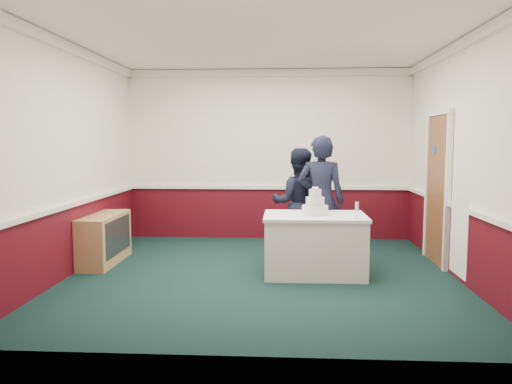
# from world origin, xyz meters

# --- Properties ---
(ground) EXTENTS (5.00, 5.00, 0.00)m
(ground) POSITION_xyz_m (0.00, 0.00, 0.00)
(ground) COLOR black
(ground) RESTS_ON ground
(room_shell) EXTENTS (5.00, 5.00, 3.00)m
(room_shell) POSITION_xyz_m (0.08, 0.61, 1.97)
(room_shell) COLOR white
(room_shell) RESTS_ON ground
(sideboard) EXTENTS (0.41, 1.20, 0.70)m
(sideboard) POSITION_xyz_m (-2.28, 0.50, 0.35)
(sideboard) COLOR #AC7A53
(sideboard) RESTS_ON ground
(cake_table) EXTENTS (1.32, 0.92, 0.79)m
(cake_table) POSITION_xyz_m (0.69, 0.08, 0.40)
(cake_table) COLOR white
(cake_table) RESTS_ON ground
(wedding_cake) EXTENTS (0.35, 0.35, 0.36)m
(wedding_cake) POSITION_xyz_m (0.69, 0.08, 0.90)
(wedding_cake) COLOR white
(wedding_cake) RESTS_ON cake_table
(cake_knife) EXTENTS (0.07, 0.22, 0.00)m
(cake_knife) POSITION_xyz_m (0.66, -0.12, 0.79)
(cake_knife) COLOR silver
(cake_knife) RESTS_ON cake_table
(champagne_flute) EXTENTS (0.05, 0.05, 0.21)m
(champagne_flute) POSITION_xyz_m (1.19, -0.20, 0.93)
(champagne_flute) COLOR silver
(champagne_flute) RESTS_ON cake_table
(person_man) EXTENTS (0.81, 0.64, 1.64)m
(person_man) POSITION_xyz_m (0.49, 1.02, 0.82)
(person_man) COLOR black
(person_man) RESTS_ON ground
(person_woman) EXTENTS (0.74, 0.55, 1.83)m
(person_woman) POSITION_xyz_m (0.80, 0.64, 0.91)
(person_woman) COLOR black
(person_woman) RESTS_ON ground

